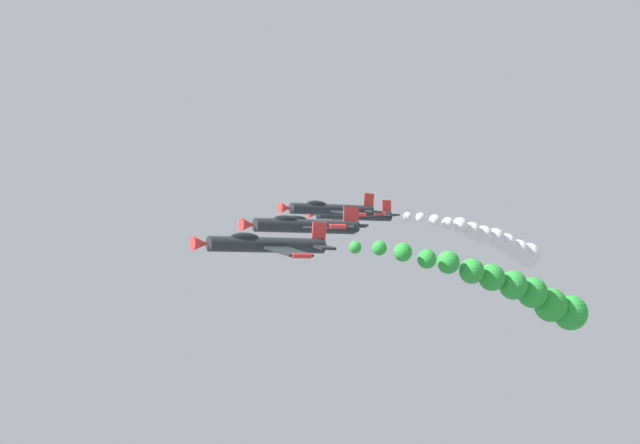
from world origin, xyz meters
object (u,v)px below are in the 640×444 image
airplane_lead (265,244)px  airplane_left_outer (331,209)px  airplane_left_inner (303,226)px  airplane_right_inner (312,225)px  airplane_right_outer (353,215)px

airplane_lead → airplane_left_outer: airplane_left_outer is taller
airplane_lead → airplane_left_outer: bearing=-37.5°
airplane_left_inner → airplane_left_outer: 20.64m
airplane_left_inner → airplane_left_outer: bearing=-35.2°
airplane_lead → airplane_right_inner: bearing=-36.9°
airplane_right_inner → airplane_left_outer: bearing=-38.6°
airplane_left_inner → airplane_right_outer: size_ratio=1.00×
airplane_right_inner → airplane_right_outer: bearing=-39.7°
airplane_left_inner → airplane_right_inner: airplane_right_inner is taller
airplane_left_inner → airplane_right_outer: (25.86, -19.65, 2.93)m
airplane_lead → airplane_right_outer: bearing=-38.3°
airplane_lead → airplane_right_inner: airplane_right_inner is taller
airplane_lead → airplane_right_outer: airplane_right_outer is taller
airplane_lead → airplane_right_inner: 22.09m
airplane_right_inner → airplane_right_outer: size_ratio=1.00×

